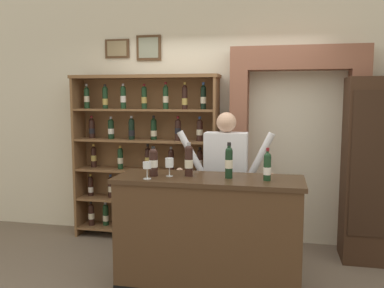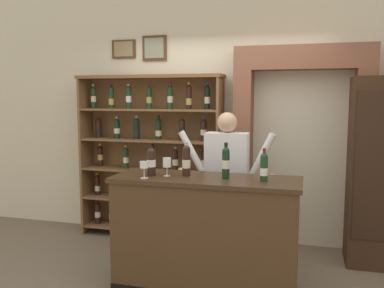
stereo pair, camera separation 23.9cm
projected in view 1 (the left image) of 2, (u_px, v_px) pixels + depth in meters
The scene contains 12 objects.
ground_plane at pixel (195, 288), 3.81m from camera, with size 14.00×14.00×0.02m, color #6B5B4C.
back_wall at pixel (219, 96), 5.04m from camera, with size 12.00×0.19×3.54m.
wine_shelf at pixel (146, 154), 5.05m from camera, with size 1.83×0.36×2.03m.
archway_doorway at pixel (296, 137), 4.77m from camera, with size 1.51×0.45×2.33m.
tasting_counter at pixel (208, 234), 3.72m from camera, with size 1.69×0.59×1.05m.
shopkeeper at pixel (226, 171), 4.23m from camera, with size 1.04×0.22×1.61m.
tasting_bottle_super_tuscan at pixel (153, 161), 3.71m from camera, with size 0.08×0.08×0.27m.
tasting_bottle_riserva at pixel (189, 160), 3.69m from camera, with size 0.08×0.08×0.31m.
tasting_bottle_rosso at pixel (229, 161), 3.60m from camera, with size 0.07×0.07×0.32m.
tasting_bottle_bianco at pixel (267, 166), 3.50m from camera, with size 0.07×0.07×0.28m.
wine_glass_right at pixel (147, 166), 3.57m from camera, with size 0.07×0.07×0.15m.
wine_glass_left at pixel (169, 163), 3.68m from camera, with size 0.08×0.08×0.17m.
Camera 1 is at (0.73, -3.55, 1.78)m, focal length 38.14 mm.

